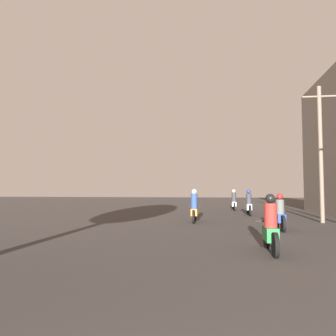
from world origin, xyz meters
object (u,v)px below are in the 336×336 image
at_px(motorcycle_blue, 280,215).
at_px(motorcycle_silver, 249,205).
at_px(motorcycle_white, 234,202).
at_px(motorcycle_green, 270,229).
at_px(utility_pole_far, 321,150).
at_px(motorcycle_orange, 194,209).

distance_m(motorcycle_blue, motorcycle_silver, 7.10).
bearing_deg(motorcycle_white, motorcycle_blue, -76.33).
height_order(motorcycle_green, motorcycle_blue, motorcycle_green).
distance_m(motorcycle_silver, utility_pole_far, 5.71).
xyz_separation_m(motorcycle_silver, motorcycle_white, (-0.58, 4.77, -0.00)).
relative_size(motorcycle_orange, motorcycle_white, 1.03).
relative_size(motorcycle_green, motorcycle_orange, 0.93).
bearing_deg(motorcycle_white, utility_pole_far, -58.97).
bearing_deg(utility_pole_far, motorcycle_silver, 126.92).
height_order(motorcycle_silver, utility_pole_far, utility_pole_far).
xyz_separation_m(motorcycle_blue, utility_pole_far, (2.57, 3.12, 2.87)).
relative_size(motorcycle_blue, motorcycle_white, 0.95).
bearing_deg(motorcycle_green, motorcycle_white, 88.72).
bearing_deg(motorcycle_green, utility_pole_far, 63.78).
xyz_separation_m(motorcycle_orange, utility_pole_far, (6.04, 0.49, 2.81)).
distance_m(motorcycle_silver, motorcycle_white, 4.81).
xyz_separation_m(motorcycle_silver, utility_pole_far, (2.98, -3.97, 2.83)).
xyz_separation_m(motorcycle_blue, motorcycle_white, (-1.00, 11.86, 0.04)).
relative_size(motorcycle_green, utility_pole_far, 0.29).
bearing_deg(utility_pole_far, motorcycle_blue, -129.44).
relative_size(motorcycle_white, utility_pole_far, 0.30).
distance_m(motorcycle_green, motorcycle_orange, 7.67).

